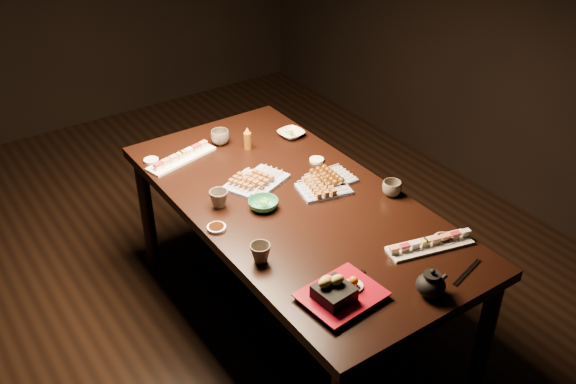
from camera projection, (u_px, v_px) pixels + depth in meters
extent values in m
plane|color=black|center=(231.00, 301.00, 3.43)|extent=(5.00, 5.00, 0.00)
cube|color=black|center=(294.00, 265.00, 3.09)|extent=(0.91, 1.81, 0.75)
imported|color=#287C53|center=(263.00, 204.00, 2.82)|extent=(0.16, 0.16, 0.04)
imported|color=beige|center=(291.00, 134.00, 3.39)|extent=(0.14, 0.14, 0.03)
imported|color=#51483E|center=(260.00, 253.00, 2.50)|extent=(0.09, 0.09, 0.08)
imported|color=#51483E|center=(392.00, 188.00, 2.90)|extent=(0.11, 0.11, 0.07)
imported|color=#51483E|center=(219.00, 199.00, 2.82)|extent=(0.11, 0.11, 0.08)
imported|color=#51483E|center=(220.00, 137.00, 3.31)|extent=(0.12, 0.12, 0.08)
cylinder|color=#673B0D|center=(247.00, 138.00, 3.25)|extent=(0.04, 0.04, 0.12)
cylinder|color=white|center=(217.00, 228.00, 2.70)|extent=(0.09, 0.09, 0.01)
cylinder|color=white|center=(317.00, 160.00, 3.18)|extent=(0.08, 0.08, 0.01)
cylinder|color=white|center=(444.00, 240.00, 2.63)|extent=(0.11, 0.11, 0.02)
cylinder|color=white|center=(151.00, 160.00, 3.17)|extent=(0.09, 0.09, 0.01)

